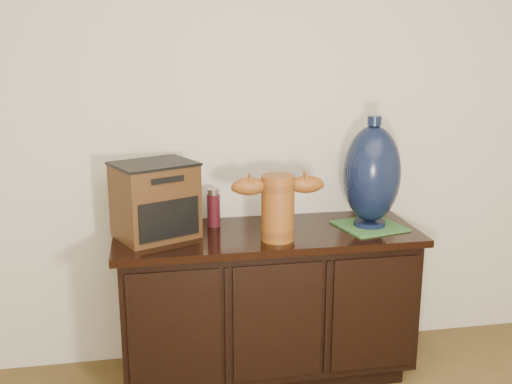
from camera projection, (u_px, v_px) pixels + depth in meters
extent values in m
plane|color=beige|center=(257.00, 112.00, 3.01)|extent=(4.50, 0.00, 4.50)
cube|color=black|center=(266.00, 364.00, 3.06)|extent=(1.29, 0.45, 0.08)
cube|color=black|center=(267.00, 299.00, 2.97)|extent=(1.40, 0.50, 0.64)
cube|color=black|center=(267.00, 235.00, 2.89)|extent=(1.46, 0.56, 0.03)
cube|color=black|center=(175.00, 331.00, 2.65)|extent=(0.41, 0.01, 0.56)
cube|color=black|center=(278.00, 322.00, 2.73)|extent=(0.41, 0.01, 0.56)
cube|color=black|center=(375.00, 314.00, 2.81)|extent=(0.41, 0.01, 0.56)
cylinder|color=brown|center=(278.00, 208.00, 2.72)|extent=(0.16, 0.16, 0.30)
cylinder|color=#3D1C0B|center=(278.00, 231.00, 2.75)|extent=(0.16, 0.16, 0.03)
cylinder|color=#3D1C0B|center=(278.00, 186.00, 2.70)|extent=(0.16, 0.16, 0.03)
ellipsoid|color=brown|center=(249.00, 186.00, 2.68)|extent=(0.16, 0.08, 0.08)
ellipsoid|color=brown|center=(306.00, 184.00, 2.72)|extent=(0.16, 0.08, 0.08)
cube|color=#3E240F|center=(155.00, 201.00, 2.77)|extent=(0.43, 0.39, 0.34)
cube|color=black|center=(169.00, 220.00, 2.67)|extent=(0.27, 0.13, 0.18)
cube|color=black|center=(153.00, 164.00, 2.72)|extent=(0.44, 0.41, 0.01)
cube|color=#346A2F|center=(369.00, 226.00, 2.95)|extent=(0.35, 0.35, 0.01)
cylinder|color=black|center=(369.00, 223.00, 2.95)|extent=(0.16, 0.16, 0.02)
ellipsoid|color=black|center=(372.00, 174.00, 2.89)|extent=(0.33, 0.33, 0.47)
cylinder|color=black|center=(374.00, 121.00, 2.83)|extent=(0.07, 0.07, 0.04)
cylinder|color=maroon|center=(214.00, 210.00, 2.95)|extent=(0.06, 0.06, 0.16)
cylinder|color=silver|center=(213.00, 192.00, 2.93)|extent=(0.06, 0.06, 0.03)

